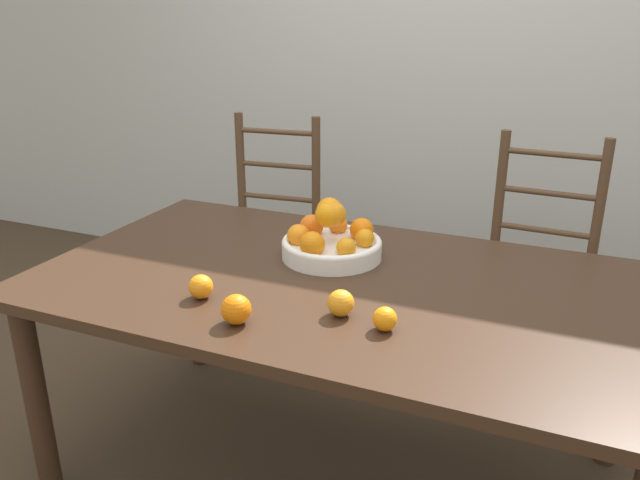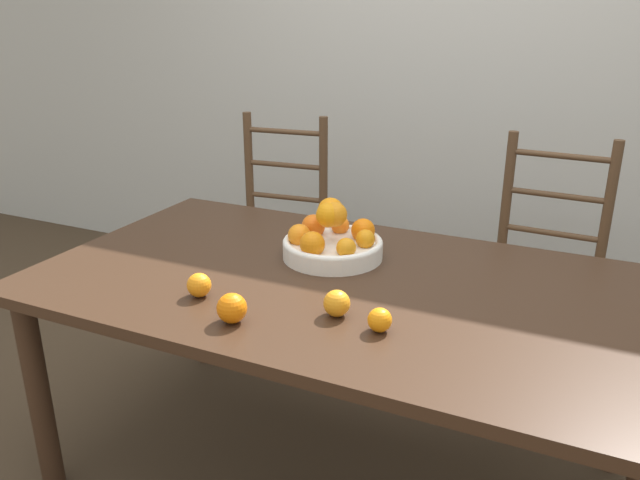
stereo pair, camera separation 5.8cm
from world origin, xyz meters
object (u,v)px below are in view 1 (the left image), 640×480
at_px(chair_left, 269,236).
at_px(chair_right, 535,276).
at_px(orange_loose_0, 201,287).
at_px(fruit_bowl, 331,240).
at_px(orange_loose_1, 341,303).
at_px(orange_loose_2, 385,319).
at_px(orange_loose_3, 236,309).

distance_m(chair_left, chair_right, 1.19).
bearing_deg(orange_loose_0, fruit_bowl, 63.16).
bearing_deg(fruit_bowl, orange_loose_1, -64.30).
bearing_deg(orange_loose_0, orange_loose_1, 7.81).
height_order(fruit_bowl, orange_loose_0, fruit_bowl).
height_order(orange_loose_1, orange_loose_2, orange_loose_1).
distance_m(orange_loose_0, orange_loose_3, 0.19).
xyz_separation_m(orange_loose_0, orange_loose_1, (0.39, 0.05, 0.00)).
bearing_deg(orange_loose_1, chair_left, 126.11).
bearing_deg(orange_loose_0, chair_right, 53.86).
bearing_deg(chair_left, orange_loose_0, -76.51).
relative_size(orange_loose_3, chair_right, 0.08).
relative_size(orange_loose_2, chair_left, 0.06).
xyz_separation_m(orange_loose_2, orange_loose_3, (-0.36, -0.11, 0.01)).
bearing_deg(fruit_bowl, orange_loose_0, -116.84).
relative_size(orange_loose_0, chair_left, 0.07).
height_order(orange_loose_2, chair_left, chair_left).
xyz_separation_m(orange_loose_3, chair_left, (-0.54, 1.20, -0.28)).
relative_size(fruit_bowl, orange_loose_2, 5.23).
height_order(orange_loose_2, orange_loose_3, orange_loose_3).
xyz_separation_m(orange_loose_1, chair_left, (-0.77, 1.06, -0.28)).
distance_m(orange_loose_1, orange_loose_3, 0.27).
relative_size(fruit_bowl, chair_right, 0.31).
bearing_deg(fruit_bowl, chair_left, 130.80).
bearing_deg(orange_loose_2, chair_left, 129.59).
distance_m(orange_loose_0, orange_loose_1, 0.40).
relative_size(orange_loose_1, orange_loose_3, 0.91).
bearing_deg(chair_right, chair_left, -177.43).
bearing_deg(orange_loose_3, chair_left, 114.33).
distance_m(orange_loose_2, orange_loose_3, 0.37).
bearing_deg(chair_left, fruit_bowl, -54.52).
relative_size(orange_loose_1, orange_loose_2, 1.15).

